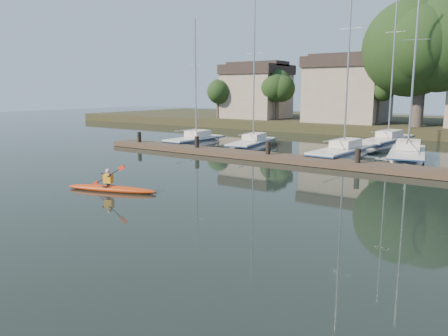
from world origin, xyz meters
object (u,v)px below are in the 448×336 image
Objects in this scene: sailboat_1 at (252,150)px; sailboat_2 at (342,159)px; sailboat_0 at (195,147)px; sailboat_3 at (407,163)px; kayak at (111,187)px; sailboat_6 at (386,147)px; dock at (310,161)px.

sailboat_2 reaches higher than sailboat_1.
sailboat_0 is 16.91m from sailboat_3.
sailboat_2 reaches higher than kayak.
sailboat_6 is (0.74, 8.69, 0.00)m from sailboat_2.
sailboat_3 reaches higher than dock.
sailboat_1 is at bearing 12.78° from sailboat_0.
kayak is 12.96m from dock.
sailboat_3 reaches higher than sailboat_1.
dock is at bearing -90.38° from sailboat_6.
sailboat_2 is at bearing 54.29° from kayak.
sailboat_2 is 1.10× the size of sailboat_3.
sailboat_0 is at bearing 162.82° from dock.
sailboat_6 is at bearing 58.54° from kayak.
sailboat_1 is 11.76m from sailboat_3.
dock is 12.83m from sailboat_6.
sailboat_0 is at bearing -140.74° from sailboat_6.
sailboat_6 reaches higher than dock.
sailboat_0 is at bearing -177.32° from sailboat_1.
sailboat_6 is (1.37, 12.75, -0.39)m from dock.
sailboat_2 is (5.09, 16.23, -0.36)m from kayak.
kayak is at bearing -97.41° from sailboat_6.
sailboat_1 reaches higher than dock.
kayak reaches higher than dock.
sailboat_2 is (12.83, 0.29, 0.00)m from sailboat_0.
kayak is 0.35× the size of sailboat_1.
kayak is at bearing -62.57° from sailboat_0.
sailboat_3 is (4.01, 1.16, -0.02)m from sailboat_2.
kayak is 0.13× the size of dock.
dock is 8.57m from sailboat_1.
sailboat_0 is at bearing 97.60° from kayak.
sailboat_2 is at bearing 2.85° from sailboat_0.
kayak is 0.39× the size of sailboat_0.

